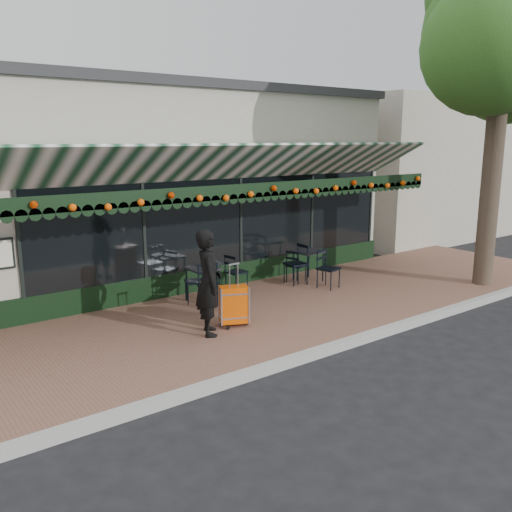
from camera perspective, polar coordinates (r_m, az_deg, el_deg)
ground at (r=8.98m, az=5.94°, el=-10.43°), size 80.00×80.00×0.00m
sidewalk at (r=10.40m, az=-1.60°, el=-6.70°), size 18.00×4.00×0.15m
curb at (r=8.90m, az=6.31°, el=-10.14°), size 18.00×0.16×0.15m
restaurant_building at (r=15.04m, az=-14.74°, el=7.33°), size 12.00×9.60×4.50m
neighbor_building_right at (r=23.39m, az=16.34°, el=9.16°), size 12.00×8.00×4.80m
woman at (r=9.23m, az=-5.01°, el=-2.79°), size 0.67×0.79×1.83m
suitcase at (r=9.74m, az=-2.33°, el=-5.20°), size 0.57×0.46×1.14m
cafe_table_a at (r=12.79m, az=5.53°, el=0.23°), size 0.59×0.59×0.73m
cafe_table_b at (r=11.16m, az=-5.64°, el=-1.56°), size 0.59×0.59×0.72m
chair_a_left at (r=12.56m, az=4.21°, el=-0.86°), size 0.49×0.49×0.92m
chair_a_right at (r=12.71m, az=4.25°, el=-1.04°), size 0.49×0.49×0.78m
chair_a_front at (r=12.27m, az=7.64°, el=-1.37°), size 0.53×0.53×0.88m
chair_b_left at (r=11.20m, az=-6.44°, el=-2.72°), size 0.55×0.55×0.85m
chair_b_right at (r=11.97m, az=-2.07°, el=-1.72°), size 0.46×0.46×0.83m
chair_b_front at (r=10.65m, az=-4.83°, el=-3.29°), size 0.58×0.58×0.92m
street_tree at (r=13.77m, az=24.86°, el=19.58°), size 3.95×3.42×7.26m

